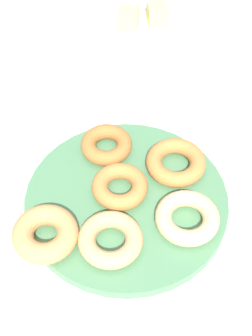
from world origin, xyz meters
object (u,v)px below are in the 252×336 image
donut_0 (106,145)px  donut_1 (45,234)px  donut_plate (126,201)px  donut_5 (120,186)px  melon_chunk_right (158,14)px  fruit_bowl (142,35)px  donut_2 (111,239)px  donut_4 (187,218)px  donut_3 (176,162)px  melon_chunk_left (128,18)px

donut_0 → donut_1: 0.17m
donut_plate → donut_0: 0.10m
donut_5 → melon_chunk_right: bearing=78.7°
donut_plate → fruit_bowl: size_ratio=1.86×
donut_1 → fruit_bowl: (0.14, 0.43, -0.01)m
donut_2 → donut_4: 0.11m
donut_2 → melon_chunk_right: melon_chunk_right is taller
donut_plate → fruit_bowl: fruit_bowl is taller
donut_plate → donut_5: size_ratio=3.61×
donut_5 → donut_4: bearing=-31.0°
donut_5 → donut_plate: bearing=-52.0°
donut_4 → fruit_bowl: 0.41m
donut_3 → melon_chunk_left: 0.32m
donut_2 → fruit_bowl: bearing=82.3°
donut_3 → donut_5: size_ratio=1.10×
donut_0 → melon_chunk_right: bearing=72.3°
donut_0 → donut_5: 0.08m
donut_5 → donut_2: bearing=-98.8°
donut_0 → melon_chunk_right: size_ratio=2.15×
donut_plate → donut_2: donut_2 is taller
donut_0 → melon_chunk_left: bearing=82.1°
donut_0 → melon_chunk_left: (0.04, 0.28, 0.03)m
donut_plate → donut_1: donut_1 is taller
donut_0 → fruit_bowl: same height
donut_2 → donut_0: bearing=92.1°
donut_1 → melon_chunk_left: (0.12, 0.43, 0.03)m
donut_5 → fruit_bowl: donut_5 is taller
melon_chunk_left → donut_5: bearing=-93.1°
donut_3 → melon_chunk_left: bearing=101.2°
melon_chunk_left → melon_chunk_right: 0.06m
donut_1 → donut_3: (0.18, 0.12, -0.00)m
donut_plate → melon_chunk_left: (0.01, 0.37, 0.05)m
donut_1 → fruit_bowl: bearing=71.6°
donut_0 → donut_2: same height
donut_2 → donut_4: same height
donut_0 → melon_chunk_left: melon_chunk_left is taller
donut_5 → melon_chunk_right: melon_chunk_right is taller
donut_0 → donut_3: same height
donut_plate → donut_2: size_ratio=3.36×
donut_2 → fruit_bowl: size_ratio=0.55×
donut_2 → donut_plate: bearing=73.3°
donut_2 → donut_5: bearing=81.2°
donut_plate → fruit_bowl: 0.37m
donut_0 → donut_1: (-0.08, -0.16, 0.00)m
donut_1 → melon_chunk_left: size_ratio=2.43×
fruit_bowl → donut_2: bearing=-97.7°
fruit_bowl → melon_chunk_left: bearing=180.0°
donut_1 → donut_2: (0.08, -0.01, -0.00)m
donut_4 → donut_5: same height
donut_3 → melon_chunk_left: melon_chunk_left is taller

